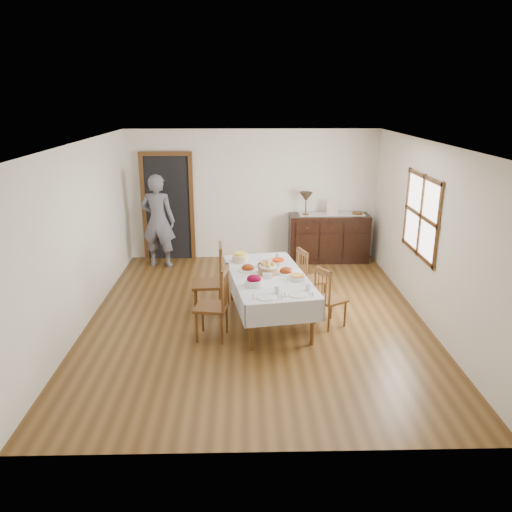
{
  "coord_description": "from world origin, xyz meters",
  "views": [
    {
      "loc": [
        -0.17,
        -6.91,
        3.22
      ],
      "look_at": [
        0.0,
        0.1,
        0.95
      ],
      "focal_mm": 35.0,
      "sensor_mm": 36.0,
      "label": 1
    }
  ],
  "objects_px": {
    "person": "(158,218)",
    "chair_right_far": "(309,277)",
    "sideboard": "(329,238)",
    "table_lamp": "(306,198)",
    "chair_left_near": "(215,303)",
    "chair_left_far": "(211,280)",
    "chair_right_near": "(328,297)",
    "dining_table": "(268,280)"
  },
  "relations": [
    {
      "from": "dining_table",
      "to": "sideboard",
      "type": "xyz_separation_m",
      "value": [
        1.35,
        2.79,
        -0.15
      ]
    },
    {
      "from": "chair_right_near",
      "to": "table_lamp",
      "type": "relative_size",
      "value": 1.97
    },
    {
      "from": "chair_left_near",
      "to": "chair_right_far",
      "type": "xyz_separation_m",
      "value": [
        1.42,
        1.1,
        -0.05
      ]
    },
    {
      "from": "dining_table",
      "to": "chair_left_near",
      "type": "height_order",
      "value": "chair_left_near"
    },
    {
      "from": "chair_right_far",
      "to": "sideboard",
      "type": "xyz_separation_m",
      "value": [
        0.68,
        2.27,
        -0.0
      ]
    },
    {
      "from": "chair_right_near",
      "to": "chair_right_far",
      "type": "bearing_deg",
      "value": -17.41
    },
    {
      "from": "chair_left_far",
      "to": "sideboard",
      "type": "distance_m",
      "value": 3.38
    },
    {
      "from": "dining_table",
      "to": "chair_right_near",
      "type": "height_order",
      "value": "chair_right_near"
    },
    {
      "from": "chair_left_near",
      "to": "table_lamp",
      "type": "xyz_separation_m",
      "value": [
        1.62,
        3.34,
        0.78
      ]
    },
    {
      "from": "chair_left_near",
      "to": "dining_table",
      "type": "bearing_deg",
      "value": 136.78
    },
    {
      "from": "dining_table",
      "to": "sideboard",
      "type": "bearing_deg",
      "value": 54.68
    },
    {
      "from": "person",
      "to": "chair_left_near",
      "type": "bearing_deg",
      "value": 121.27
    },
    {
      "from": "dining_table",
      "to": "chair_right_far",
      "type": "height_order",
      "value": "chair_right_far"
    },
    {
      "from": "chair_left_near",
      "to": "chair_left_far",
      "type": "relative_size",
      "value": 0.94
    },
    {
      "from": "chair_left_near",
      "to": "person",
      "type": "bearing_deg",
      "value": -148.76
    },
    {
      "from": "chair_right_near",
      "to": "dining_table",
      "type": "bearing_deg",
      "value": 43.33
    },
    {
      "from": "sideboard",
      "to": "table_lamp",
      "type": "bearing_deg",
      "value": -177.65
    },
    {
      "from": "chair_right_far",
      "to": "table_lamp",
      "type": "distance_m",
      "value": 2.4
    },
    {
      "from": "chair_right_near",
      "to": "chair_left_near",
      "type": "bearing_deg",
      "value": 70.74
    },
    {
      "from": "chair_right_far",
      "to": "table_lamp",
      "type": "bearing_deg",
      "value": -23.68
    },
    {
      "from": "sideboard",
      "to": "chair_right_near",
      "type": "bearing_deg",
      "value": -99.32
    },
    {
      "from": "chair_right_far",
      "to": "sideboard",
      "type": "relative_size",
      "value": 0.6
    },
    {
      "from": "person",
      "to": "table_lamp",
      "type": "height_order",
      "value": "person"
    },
    {
      "from": "sideboard",
      "to": "person",
      "type": "bearing_deg",
      "value": -175.93
    },
    {
      "from": "chair_left_near",
      "to": "chair_left_far",
      "type": "xyz_separation_m",
      "value": [
        -0.1,
        0.8,
        0.04
      ]
    },
    {
      "from": "chair_left_far",
      "to": "sideboard",
      "type": "bearing_deg",
      "value": 135.53
    },
    {
      "from": "table_lamp",
      "to": "chair_left_far",
      "type": "bearing_deg",
      "value": -124.14
    },
    {
      "from": "chair_left_near",
      "to": "sideboard",
      "type": "relative_size",
      "value": 0.65
    },
    {
      "from": "chair_left_near",
      "to": "person",
      "type": "xyz_separation_m",
      "value": [
        -1.26,
        3.12,
        0.44
      ]
    },
    {
      "from": "chair_left_far",
      "to": "chair_right_far",
      "type": "relative_size",
      "value": 1.17
    },
    {
      "from": "chair_right_near",
      "to": "person",
      "type": "distance_m",
      "value": 4.03
    },
    {
      "from": "dining_table",
      "to": "chair_left_far",
      "type": "height_order",
      "value": "chair_left_far"
    },
    {
      "from": "chair_right_near",
      "to": "chair_right_far",
      "type": "distance_m",
      "value": 0.78
    },
    {
      "from": "chair_right_near",
      "to": "chair_left_far",
      "type": "bearing_deg",
      "value": 43.62
    },
    {
      "from": "chair_left_near",
      "to": "chair_right_far",
      "type": "distance_m",
      "value": 1.79
    },
    {
      "from": "chair_right_near",
      "to": "table_lamp",
      "type": "height_order",
      "value": "table_lamp"
    },
    {
      "from": "chair_left_far",
      "to": "table_lamp",
      "type": "relative_size",
      "value": 2.4
    },
    {
      "from": "chair_left_far",
      "to": "chair_right_near",
      "type": "xyz_separation_m",
      "value": [
        1.71,
        -0.47,
        -0.1
      ]
    },
    {
      "from": "chair_right_near",
      "to": "sideboard",
      "type": "xyz_separation_m",
      "value": [
        0.5,
        3.03,
        0.02
      ]
    },
    {
      "from": "person",
      "to": "chair_right_far",
      "type": "bearing_deg",
      "value": 152.2
    },
    {
      "from": "chair_left_near",
      "to": "sideboard",
      "type": "xyz_separation_m",
      "value": [
        2.1,
        3.36,
        -0.05
      ]
    },
    {
      "from": "chair_right_near",
      "to": "table_lamp",
      "type": "bearing_deg",
      "value": -31.35
    }
  ]
}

